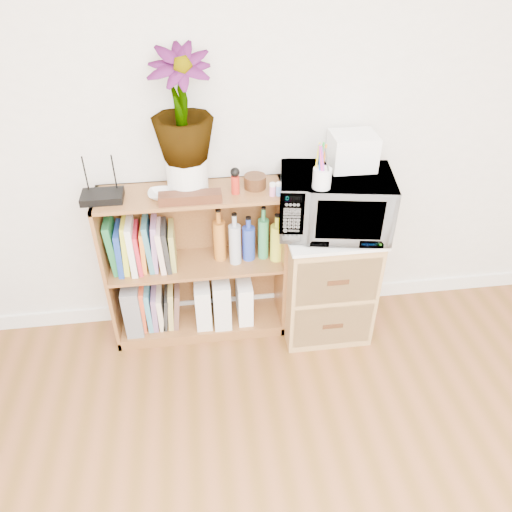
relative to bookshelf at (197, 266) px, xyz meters
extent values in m
cube|color=white|center=(0.35, 0.14, -0.42)|extent=(4.00, 0.02, 0.10)
cube|color=brown|center=(0.00, 0.00, 0.00)|extent=(1.00, 0.30, 0.95)
cube|color=#9E7542|center=(0.75, -0.08, -0.12)|extent=(0.50, 0.45, 0.70)
imported|color=white|center=(0.75, -0.08, 0.41)|extent=(0.64, 0.49, 0.32)
cylinder|color=white|center=(0.64, -0.20, 0.61)|extent=(0.09, 0.09, 0.10)
cube|color=white|center=(0.84, 0.00, 0.66)|extent=(0.23, 0.19, 0.18)
cube|color=black|center=(-0.44, -0.02, 0.49)|extent=(0.21, 0.14, 0.04)
imported|color=silver|center=(-0.15, -0.03, 0.49)|extent=(0.13, 0.13, 0.03)
cylinder|color=white|center=(-0.01, 0.02, 0.56)|extent=(0.21, 0.21, 0.18)
imported|color=#3A6A2A|center=(-0.01, 0.02, 0.92)|extent=(0.30, 0.30, 0.54)
cube|color=#3A1E10|center=(0.00, -0.10, 0.50)|extent=(0.31, 0.08, 0.05)
cylinder|color=#B02115|center=(0.23, -0.04, 0.52)|extent=(0.04, 0.04, 0.10)
cylinder|color=#37200F|center=(0.34, 0.01, 0.51)|extent=(0.12, 0.12, 0.07)
cube|color=pink|center=(0.45, -0.09, 0.50)|extent=(0.10, 0.04, 0.05)
cube|color=slate|center=(-0.39, 0.00, -0.24)|extent=(0.10, 0.26, 0.33)
cube|color=white|center=(0.02, -0.01, -0.26)|extent=(0.09, 0.23, 0.29)
cube|color=silver|center=(0.13, -0.01, -0.25)|extent=(0.10, 0.26, 0.32)
cube|color=white|center=(0.27, -0.01, -0.27)|extent=(0.09, 0.22, 0.27)
cube|color=#1D6E38|center=(-0.44, 0.00, 0.18)|extent=(0.05, 0.20, 0.31)
cube|color=navy|center=(-0.41, 0.00, 0.16)|extent=(0.04, 0.20, 0.27)
cube|color=yellow|center=(-0.37, 0.00, 0.18)|extent=(0.05, 0.20, 0.30)
cube|color=silver|center=(-0.34, 0.00, 0.18)|extent=(0.03, 0.20, 0.30)
cube|color=red|center=(-0.31, 0.00, 0.15)|extent=(0.03, 0.20, 0.25)
cube|color=orange|center=(-0.28, 0.00, 0.15)|extent=(0.03, 0.20, 0.25)
cube|color=teal|center=(-0.25, 0.00, 0.17)|extent=(0.04, 0.20, 0.30)
cube|color=#9B6EA5|center=(-0.22, 0.00, 0.17)|extent=(0.04, 0.20, 0.29)
cube|color=beige|center=(-0.19, 0.00, 0.15)|extent=(0.04, 0.20, 0.26)
cube|color=#242424|center=(-0.15, 0.00, 0.15)|extent=(0.04, 0.20, 0.26)
cube|color=#9C9B48|center=(-0.12, 0.00, 0.14)|extent=(0.03, 0.20, 0.24)
cylinder|color=#B96922|center=(0.14, 0.00, 0.18)|extent=(0.07, 0.07, 0.31)
cylinder|color=#AFB8C7|center=(0.22, 0.00, 0.18)|extent=(0.07, 0.07, 0.31)
cylinder|color=#253FB0|center=(0.30, 0.00, 0.16)|extent=(0.07, 0.07, 0.26)
cylinder|color=#359155|center=(0.39, 0.00, 0.18)|extent=(0.06, 0.06, 0.32)
cylinder|color=#D1DA33|center=(0.46, 0.00, 0.17)|extent=(0.07, 0.07, 0.28)
cylinder|color=#B1BAC5|center=(0.54, 0.00, 0.17)|extent=(0.07, 0.07, 0.30)
cube|color=#E54D28|center=(-0.34, 0.00, -0.26)|extent=(0.04, 0.19, 0.29)
cube|color=teal|center=(-0.30, 0.00, -0.27)|extent=(0.03, 0.19, 0.28)
cube|color=slate|center=(-0.27, 0.00, -0.29)|extent=(0.04, 0.19, 0.24)
cube|color=beige|center=(-0.24, 0.00, -0.29)|extent=(0.03, 0.19, 0.23)
cube|color=#242424|center=(-0.20, 0.00, -0.29)|extent=(0.05, 0.19, 0.23)
cube|color=tan|center=(-0.17, 0.00, -0.27)|extent=(0.05, 0.19, 0.27)
cube|color=brown|center=(-0.14, 0.00, -0.28)|extent=(0.06, 0.19, 0.25)
camera|label=1|loc=(0.04, -2.31, 1.72)|focal=35.00mm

